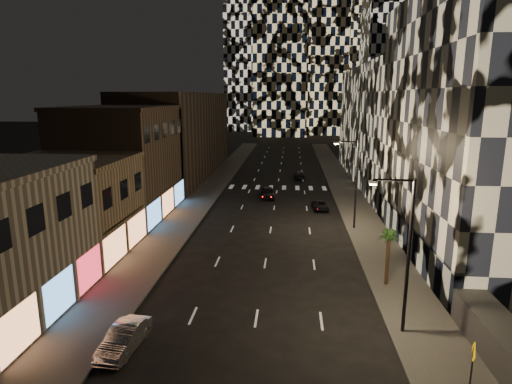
% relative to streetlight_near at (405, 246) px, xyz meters
% --- Properties ---
extents(sidewalk_left, '(4.00, 120.00, 0.15)m').
position_rel_streetlight_near_xyz_m(sidewalk_left, '(-18.35, 40.00, -5.28)').
color(sidewalk_left, '#47443F').
rests_on(sidewalk_left, ground).
extents(sidewalk_right, '(4.00, 120.00, 0.15)m').
position_rel_streetlight_near_xyz_m(sidewalk_right, '(1.65, 40.00, -5.28)').
color(sidewalk_right, '#47443F').
rests_on(sidewalk_right, ground).
extents(curb_left, '(0.20, 120.00, 0.15)m').
position_rel_streetlight_near_xyz_m(curb_left, '(-16.25, 40.00, -5.28)').
color(curb_left, '#4C4C47').
rests_on(curb_left, ground).
extents(curb_right, '(0.20, 120.00, 0.15)m').
position_rel_streetlight_near_xyz_m(curb_right, '(-0.45, 40.00, -5.28)').
color(curb_right, '#4C4C47').
rests_on(curb_right, ground).
extents(retail_tan, '(10.00, 10.00, 8.00)m').
position_rel_streetlight_near_xyz_m(retail_tan, '(-25.35, 11.00, -1.35)').
color(retail_tan, '#8B6F53').
rests_on(retail_tan, ground).
extents(retail_brown, '(10.00, 15.00, 12.00)m').
position_rel_streetlight_near_xyz_m(retail_brown, '(-25.35, 23.50, 0.65)').
color(retail_brown, '#483729').
rests_on(retail_brown, ground).
extents(retail_filler_left, '(10.00, 40.00, 14.00)m').
position_rel_streetlight_near_xyz_m(retail_filler_left, '(-25.35, 50.00, 1.65)').
color(retail_filler_left, '#483729').
rests_on(retail_filler_left, ground).
extents(midrise_right, '(16.00, 25.00, 22.00)m').
position_rel_streetlight_near_xyz_m(midrise_right, '(11.65, 14.50, 5.65)').
color(midrise_right, '#232326').
rests_on(midrise_right, ground).
extents(midrise_base, '(0.60, 25.00, 3.00)m').
position_rel_streetlight_near_xyz_m(midrise_base, '(3.95, 14.50, -3.85)').
color(midrise_base, '#383838').
rests_on(midrise_base, ground).
extents(plinth_right, '(2.00, 8.00, 2.00)m').
position_rel_streetlight_near_xyz_m(plinth_right, '(4.65, -2.00, -4.35)').
color(plinth_right, '#383838').
rests_on(plinth_right, ground).
extents(midrise_filler_right, '(16.00, 40.00, 18.00)m').
position_rel_streetlight_near_xyz_m(midrise_filler_right, '(11.65, 47.00, 3.65)').
color(midrise_filler_right, '#232326').
rests_on(midrise_filler_right, ground).
extents(streetlight_near, '(2.55, 0.25, 9.00)m').
position_rel_streetlight_near_xyz_m(streetlight_near, '(0.00, 0.00, 0.00)').
color(streetlight_near, black).
rests_on(streetlight_near, sidewalk_right).
extents(streetlight_far, '(2.55, 0.25, 9.00)m').
position_rel_streetlight_near_xyz_m(streetlight_far, '(0.00, 20.00, 0.00)').
color(streetlight_far, black).
rests_on(streetlight_far, sidewalk_right).
extents(car_silver_parked, '(1.85, 4.26, 1.36)m').
position_rel_streetlight_near_xyz_m(car_silver_parked, '(-15.20, -2.95, -4.67)').
color(car_silver_parked, '#98979C').
rests_on(car_silver_parked, ground).
extents(car_dark_midlane, '(2.27, 4.60, 1.51)m').
position_rel_streetlight_near_xyz_m(car_dark_midlane, '(-9.41, 33.09, -4.60)').
color(car_dark_midlane, black).
rests_on(car_dark_midlane, ground).
extents(car_dark_oncoming, '(1.82, 4.36, 1.26)m').
position_rel_streetlight_near_xyz_m(car_dark_oncoming, '(-4.85, 47.45, -4.72)').
color(car_dark_oncoming, black).
rests_on(car_dark_oncoming, ground).
extents(car_dark_rightlane, '(2.08, 3.98, 1.07)m').
position_rel_streetlight_near_xyz_m(car_dark_rightlane, '(-2.76, 27.39, -4.82)').
color(car_dark_rightlane, black).
rests_on(car_dark_rightlane, ground).
extents(ped_sign, '(0.34, 0.92, 2.87)m').
position_rel_streetlight_near_xyz_m(ped_sign, '(1.72, -5.68, -3.23)').
color(ped_sign, black).
rests_on(ped_sign, sidewalk_right).
extents(palm_tree, '(2.09, 2.08, 4.11)m').
position_rel_streetlight_near_xyz_m(palm_tree, '(0.65, 6.43, -1.81)').
color(palm_tree, '#47331E').
rests_on(palm_tree, sidewalk_right).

